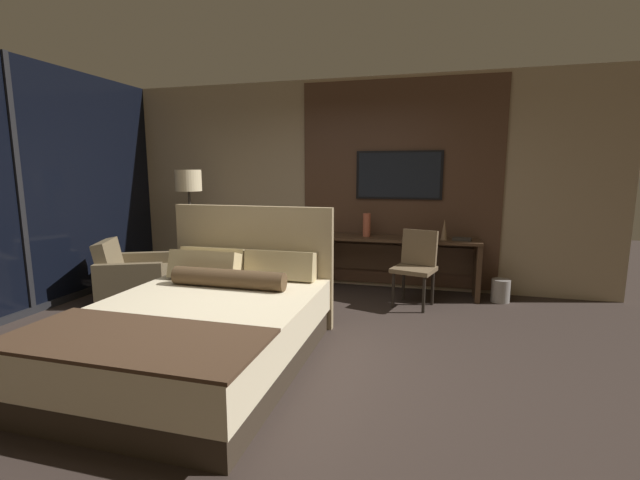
# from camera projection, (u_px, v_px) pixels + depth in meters

# --- Properties ---
(ground_plane) EXTENTS (16.00, 16.00, 0.00)m
(ground_plane) POSITION_uv_depth(u_px,v_px,m) (268.00, 358.00, 3.66)
(ground_plane) COLOR #332823
(wall_back_tv_panel) EXTENTS (7.20, 0.09, 2.80)m
(wall_back_tv_panel) POSITION_uv_depth(u_px,v_px,m) (345.00, 184.00, 5.87)
(wall_back_tv_panel) COLOR tan
(wall_back_tv_panel) RESTS_ON ground_plane
(wall_left_window) EXTENTS (0.06, 6.00, 2.80)m
(wall_left_window) POSITION_uv_depth(u_px,v_px,m) (19.00, 195.00, 4.59)
(wall_left_window) COLOR black
(wall_left_window) RESTS_ON ground_plane
(bed) EXTENTS (1.71, 2.27, 1.23)m
(bed) POSITION_uv_depth(u_px,v_px,m) (203.00, 325.00, 3.54)
(bed) COLOR #33281E
(bed) RESTS_ON ground_plane
(desk) EXTENTS (2.09, 0.48, 0.74)m
(desk) POSITION_uv_depth(u_px,v_px,m) (395.00, 254.00, 5.58)
(desk) COLOR #422D1E
(desk) RESTS_ON ground_plane
(tv) EXTENTS (1.12, 0.04, 0.63)m
(tv) POSITION_uv_depth(u_px,v_px,m) (399.00, 175.00, 5.59)
(tv) COLOR black
(desk_chair) EXTENTS (0.55, 0.55, 0.89)m
(desk_chair) POSITION_uv_depth(u_px,v_px,m) (416.00, 261.00, 5.05)
(desk_chair) COLOR brown
(desk_chair) RESTS_ON ground_plane
(armchair_by_window) EXTENTS (1.02, 1.04, 0.76)m
(armchair_by_window) POSITION_uv_depth(u_px,v_px,m) (134.00, 279.00, 5.30)
(armchair_by_window) COLOR brown
(armchair_by_window) RESTS_ON ground_plane
(floor_lamp) EXTENTS (0.34, 0.34, 1.60)m
(floor_lamp) POSITION_uv_depth(u_px,v_px,m) (189.00, 190.00, 5.67)
(floor_lamp) COLOR #282623
(floor_lamp) RESTS_ON ground_plane
(vase_tall) EXTENTS (0.10, 0.10, 0.30)m
(vase_tall) POSITION_uv_depth(u_px,v_px,m) (367.00, 225.00, 5.57)
(vase_tall) COLOR #B2563D
(vase_tall) RESTS_ON desk
(vase_short) EXTENTS (0.08, 0.08, 0.26)m
(vase_short) POSITION_uv_depth(u_px,v_px,m) (444.00, 229.00, 5.29)
(vase_short) COLOR #846647
(vase_short) RESTS_ON desk
(book) EXTENTS (0.24, 0.18, 0.03)m
(book) POSITION_uv_depth(u_px,v_px,m) (462.00, 239.00, 5.27)
(book) COLOR #332D28
(book) RESTS_ON desk
(waste_bin) EXTENTS (0.22, 0.22, 0.28)m
(waste_bin) POSITION_uv_depth(u_px,v_px,m) (500.00, 291.00, 5.21)
(waste_bin) COLOR gray
(waste_bin) RESTS_ON ground_plane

